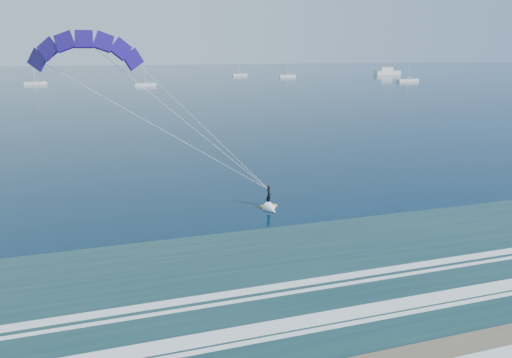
{
  "coord_description": "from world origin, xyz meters",
  "views": [
    {
      "loc": [
        -6.95,
        -14.64,
        14.36
      ],
      "look_at": [
        4.16,
        22.12,
        3.44
      ],
      "focal_mm": 32.0,
      "sensor_mm": 36.0,
      "label": 1
    }
  ],
  "objects_px": {
    "sailboat_0": "(35,83)",
    "sailboat_4": "(408,80)",
    "motor_yacht": "(387,72)",
    "sailboat_1": "(145,85)",
    "kitesurfer_rig": "(191,127)",
    "sailboat_3": "(287,76)",
    "sailboat_2": "(240,75)"
  },
  "relations": [
    {
      "from": "sailboat_1",
      "to": "sailboat_4",
      "type": "distance_m",
      "value": 118.44
    },
    {
      "from": "sailboat_4",
      "to": "motor_yacht",
      "type": "bearing_deg",
      "value": 66.55
    },
    {
      "from": "sailboat_0",
      "to": "sailboat_4",
      "type": "xyz_separation_m",
      "value": [
        162.16,
        -28.89,
        0.01
      ]
    },
    {
      "from": "sailboat_0",
      "to": "sailboat_2",
      "type": "height_order",
      "value": "sailboat_0"
    },
    {
      "from": "sailboat_1",
      "to": "kitesurfer_rig",
      "type": "bearing_deg",
      "value": -92.15
    },
    {
      "from": "sailboat_1",
      "to": "sailboat_0",
      "type": "bearing_deg",
      "value": 153.97
    },
    {
      "from": "sailboat_4",
      "to": "sailboat_2",
      "type": "bearing_deg",
      "value": 131.96
    },
    {
      "from": "sailboat_0",
      "to": "sailboat_1",
      "type": "distance_m",
      "value": 48.92
    },
    {
      "from": "sailboat_3",
      "to": "sailboat_4",
      "type": "distance_m",
      "value": 64.6
    },
    {
      "from": "sailboat_2",
      "to": "sailboat_4",
      "type": "bearing_deg",
      "value": -48.04
    },
    {
      "from": "kitesurfer_rig",
      "to": "sailboat_4",
      "type": "xyz_separation_m",
      "value": [
        124.13,
        149.95,
        -7.8
      ]
    },
    {
      "from": "sailboat_3",
      "to": "sailboat_4",
      "type": "xyz_separation_m",
      "value": [
        40.59,
        -50.25,
        0.01
      ]
    },
    {
      "from": "sailboat_2",
      "to": "sailboat_3",
      "type": "relative_size",
      "value": 0.93
    },
    {
      "from": "motor_yacht",
      "to": "sailboat_0",
      "type": "distance_m",
      "value": 188.21
    },
    {
      "from": "kitesurfer_rig",
      "to": "sailboat_3",
      "type": "xyz_separation_m",
      "value": [
        83.54,
        200.2,
        -7.81
      ]
    },
    {
      "from": "motor_yacht",
      "to": "sailboat_1",
      "type": "bearing_deg",
      "value": -161.29
    },
    {
      "from": "motor_yacht",
      "to": "sailboat_3",
      "type": "distance_m",
      "value": 64.95
    },
    {
      "from": "motor_yacht",
      "to": "sailboat_2",
      "type": "height_order",
      "value": "sailboat_2"
    },
    {
      "from": "sailboat_2",
      "to": "sailboat_3",
      "type": "bearing_deg",
      "value": -41.2
    },
    {
      "from": "sailboat_1",
      "to": "sailboat_3",
      "type": "height_order",
      "value": "sailboat_3"
    },
    {
      "from": "kitesurfer_rig",
      "to": "sailboat_3",
      "type": "bearing_deg",
      "value": 67.35
    },
    {
      "from": "kitesurfer_rig",
      "to": "sailboat_4",
      "type": "distance_m",
      "value": 194.81
    },
    {
      "from": "motor_yacht",
      "to": "sailboat_0",
      "type": "relative_size",
      "value": 1.36
    },
    {
      "from": "kitesurfer_rig",
      "to": "sailboat_2",
      "type": "bearing_deg",
      "value": 74.21
    },
    {
      "from": "sailboat_2",
      "to": "sailboat_3",
      "type": "xyz_separation_m",
      "value": [
        21.57,
        -18.88,
        0.01
      ]
    },
    {
      "from": "sailboat_2",
      "to": "sailboat_1",
      "type": "bearing_deg",
      "value": -132.24
    },
    {
      "from": "sailboat_4",
      "to": "sailboat_1",
      "type": "bearing_deg",
      "value": 176.41
    },
    {
      "from": "kitesurfer_rig",
      "to": "sailboat_2",
      "type": "height_order",
      "value": "kitesurfer_rig"
    },
    {
      "from": "sailboat_0",
      "to": "sailboat_1",
      "type": "height_order",
      "value": "sailboat_0"
    },
    {
      "from": "sailboat_0",
      "to": "sailboat_2",
      "type": "relative_size",
      "value": 1.02
    },
    {
      "from": "sailboat_3",
      "to": "kitesurfer_rig",
      "type": "bearing_deg",
      "value": -112.65
    },
    {
      "from": "sailboat_0",
      "to": "sailboat_1",
      "type": "xyz_separation_m",
      "value": [
        43.95,
        -21.47,
        -0.0
      ]
    }
  ]
}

